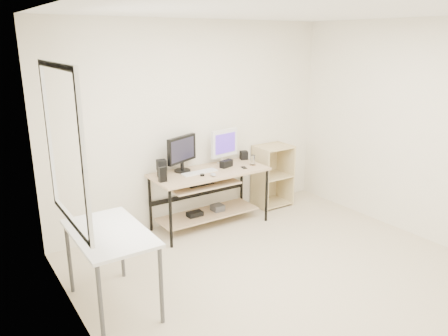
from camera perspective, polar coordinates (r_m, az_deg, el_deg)
room at (r=4.06m, az=8.39°, el=1.42°), size 4.01×4.01×2.62m
desk at (r=5.60m, az=-2.13°, el=-2.49°), size 1.50×0.65×0.75m
side_table at (r=4.01m, az=-14.68°, el=-9.03°), size 0.60×1.00×0.75m
shelf_unit at (r=6.40m, az=6.14°, el=-0.92°), size 0.50×0.40×0.90m
black_monitor at (r=5.47m, az=-5.52°, el=2.17°), size 0.48×0.24×0.46m
white_imac at (r=5.81m, az=0.06°, el=3.17°), size 0.44×0.14×0.46m
keyboard at (r=5.47m, az=-3.20°, el=-0.56°), size 0.47×0.14×0.02m
mouse at (r=5.33m, az=-1.43°, el=-0.86°), size 0.09×0.12×0.04m
center_speaker at (r=5.69m, az=0.29°, el=0.57°), size 0.20×0.13×0.09m
speaker_left at (r=5.32m, az=-8.14°, el=-0.01°), size 0.13×0.13×0.22m
speaker_right at (r=6.07m, az=2.61°, el=1.68°), size 0.12×0.12×0.12m
audio_controller at (r=5.15m, az=-8.04°, el=-0.83°), size 0.09×0.06×0.18m
volume_puck at (r=5.34m, az=-2.86°, el=-0.92°), size 0.07×0.07×0.02m
smartphone at (r=5.67m, az=2.62°, el=0.05°), size 0.08×0.11×0.01m
coaster at (r=5.81m, az=3.77°, el=0.41°), size 0.10×0.10×0.01m
drinking_glass at (r=5.79m, az=3.78°, el=1.06°), size 0.08×0.08×0.13m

